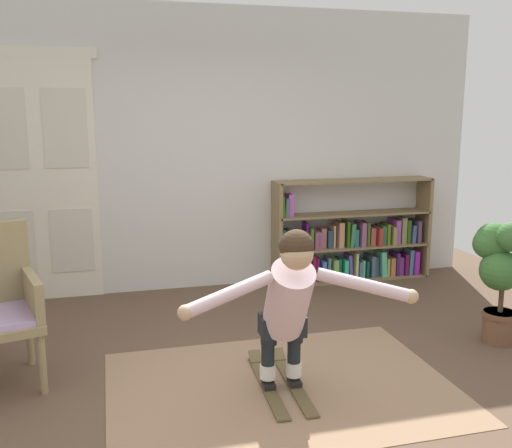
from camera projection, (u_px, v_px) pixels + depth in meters
ground_plane at (274, 398)px, 3.82m from camera, size 7.20×7.20×0.00m
back_wall at (204, 151)px, 6.00m from camera, size 6.00×0.10×2.90m
double_door at (39, 177)px, 5.58m from camera, size 1.22×0.05×2.45m
rug at (281, 386)px, 3.97m from camera, size 2.34×1.69×0.01m
bookshelf at (351, 241)px, 6.39m from camera, size 1.78×0.30×1.12m
potted_plant at (498, 267)px, 4.60m from camera, size 0.37×0.44×1.02m
skis_pair at (280, 382)px, 4.00m from camera, size 0.31×0.95×0.07m
person_skier at (289, 298)px, 3.66m from camera, size 1.46×0.67×1.10m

